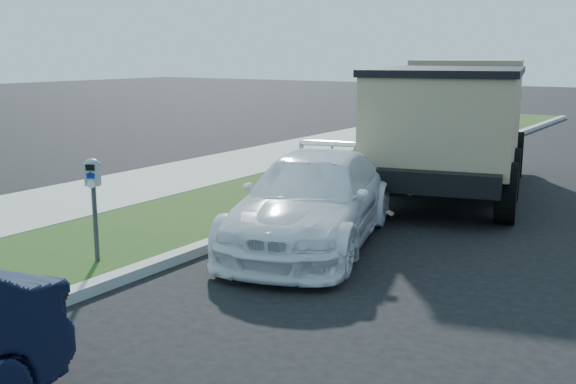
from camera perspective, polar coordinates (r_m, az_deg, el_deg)
The scene contains 5 objects.
ground at distance 9.11m, azimuth 3.94°, elevation -8.23°, with size 120.00×120.00×0.00m, color black.
streetside at distance 13.93m, azimuth -12.14°, elevation -1.16°, with size 6.12×50.00×0.15m.
parking_meter at distance 9.98m, azimuth -16.16°, elevation 0.38°, with size 0.24×0.21×1.49m.
white_wagon at distance 11.11m, azimuth 2.28°, elevation -0.64°, with size 2.04×5.03×1.46m, color white.
dump_truck at distance 15.95m, azimuth 13.94°, elevation 6.11°, with size 4.42×7.90×2.93m.
Camera 1 is at (4.18, -7.48, 3.09)m, focal length 42.00 mm.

